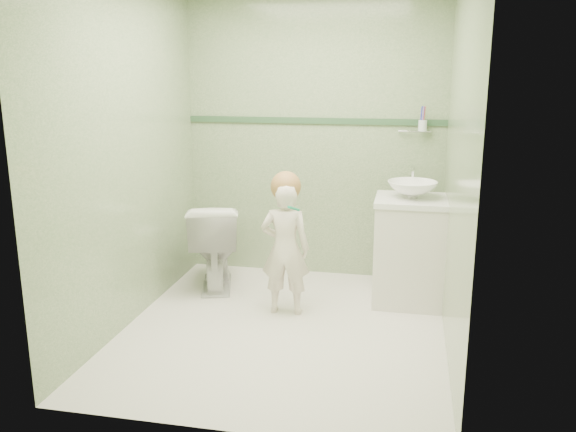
# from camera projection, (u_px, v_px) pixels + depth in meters

# --- Properties ---
(ground) EXTENTS (2.50, 2.50, 0.00)m
(ground) POSITION_uv_depth(u_px,v_px,m) (284.00, 329.00, 4.17)
(ground) COLOR silver
(ground) RESTS_ON ground
(room_shell) EXTENTS (2.50, 2.54, 2.40)m
(room_shell) POSITION_uv_depth(u_px,v_px,m) (283.00, 159.00, 3.88)
(room_shell) COLOR gray
(room_shell) RESTS_ON ground
(trim_stripe) EXTENTS (2.20, 0.02, 0.05)m
(trim_stripe) POSITION_uv_depth(u_px,v_px,m) (314.00, 121.00, 5.03)
(trim_stripe) COLOR #315435
(trim_stripe) RESTS_ON room_shell
(vanity) EXTENTS (0.52, 0.50, 0.80)m
(vanity) POSITION_uv_depth(u_px,v_px,m) (409.00, 252.00, 4.58)
(vanity) COLOR silver
(vanity) RESTS_ON ground
(counter) EXTENTS (0.54, 0.52, 0.04)m
(counter) POSITION_uv_depth(u_px,v_px,m) (412.00, 200.00, 4.48)
(counter) COLOR white
(counter) RESTS_ON vanity
(basin) EXTENTS (0.37, 0.37, 0.13)m
(basin) POSITION_uv_depth(u_px,v_px,m) (412.00, 190.00, 4.46)
(basin) COLOR white
(basin) RESTS_ON counter
(faucet) EXTENTS (0.03, 0.13, 0.18)m
(faucet) POSITION_uv_depth(u_px,v_px,m) (413.00, 175.00, 4.62)
(faucet) COLOR silver
(faucet) RESTS_ON counter
(cup_holder) EXTENTS (0.26, 0.07, 0.21)m
(cup_holder) POSITION_uv_depth(u_px,v_px,m) (422.00, 125.00, 4.80)
(cup_holder) COLOR silver
(cup_holder) RESTS_ON room_shell
(toilet) EXTENTS (0.58, 0.79, 0.72)m
(toilet) POSITION_uv_depth(u_px,v_px,m) (215.00, 244.00, 4.92)
(toilet) COLOR white
(toilet) RESTS_ON ground
(toddler) EXTENTS (0.37, 0.26, 0.99)m
(toddler) POSITION_uv_depth(u_px,v_px,m) (285.00, 249.00, 4.35)
(toddler) COLOR #F1E2D0
(toddler) RESTS_ON ground
(hair_cap) EXTENTS (0.22, 0.22, 0.22)m
(hair_cap) POSITION_uv_depth(u_px,v_px,m) (286.00, 186.00, 4.26)
(hair_cap) COLOR #9D6F3C
(hair_cap) RESTS_ON toddler
(teal_toothbrush) EXTENTS (0.11, 0.13, 0.08)m
(teal_toothbrush) POSITION_uv_depth(u_px,v_px,m) (293.00, 208.00, 4.13)
(teal_toothbrush) COLOR #149165
(teal_toothbrush) RESTS_ON toddler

